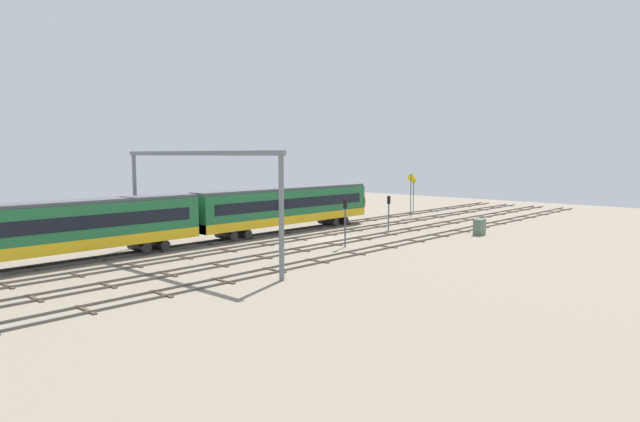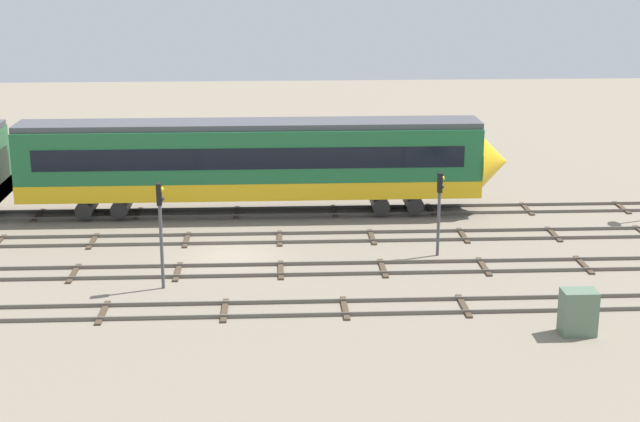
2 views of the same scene
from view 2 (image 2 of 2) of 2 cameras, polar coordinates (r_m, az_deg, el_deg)
name	(u,v)px [view 2 (image 2 of 2)]	position (r m, az deg, el deg)	size (l,w,h in m)	color
ground_plane	(232,255)	(44.16, -5.31, -2.64)	(115.06, 115.06, 0.00)	gray
track_near_foreground	(225,310)	(37.57, -5.73, -5.90)	(99.06, 2.40, 0.16)	#59544C
track_second_near	(229,270)	(41.94, -5.44, -3.56)	(99.06, 2.40, 0.16)	#59544C
track_middle	(233,239)	(46.36, -5.21, -1.65)	(99.06, 2.40, 0.16)	#59544C
track_with_train	(237,212)	(50.82, -5.01, -0.08)	(99.06, 2.40, 0.16)	#59544C
train	(23,167)	(51.79, -17.34, 2.51)	(50.40, 3.24, 4.80)	#1E6638
signal_light_trackside_approach	(440,201)	(43.53, 7.16, 0.59)	(0.31, 0.32, 3.91)	#4C4C51
signal_light_trackside_departure	(161,220)	(39.47, -9.51, -0.55)	(0.31, 0.32, 4.51)	#4C4C51
relay_cabinet	(578,312)	(36.33, 15.18, -5.86)	(1.29, 0.89, 1.69)	#597259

